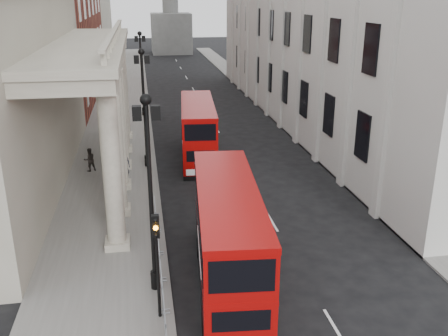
# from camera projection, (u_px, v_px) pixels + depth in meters

# --- Properties ---
(sidewalk_west) EXTENTS (6.00, 140.00, 0.12)m
(sidewalk_west) POSITION_uv_depth(u_px,v_px,m) (118.00, 132.00, 45.01)
(sidewalk_west) COLOR slate
(sidewalk_west) RESTS_ON ground
(sidewalk_east) EXTENTS (3.00, 140.00, 0.12)m
(sidewalk_east) POSITION_uv_depth(u_px,v_px,m) (294.00, 125.00, 47.58)
(sidewalk_east) COLOR slate
(sidewalk_east) RESTS_ON ground
(kerb) EXTENTS (0.20, 140.00, 0.14)m
(kerb) POSITION_uv_depth(u_px,v_px,m) (151.00, 131.00, 45.47)
(kerb) COLOR slate
(kerb) RESTS_ON ground
(brick_building) EXTENTS (9.00, 32.00, 22.00)m
(brick_building) POSITION_uv_depth(u_px,v_px,m) (50.00, 1.00, 56.95)
(brick_building) COLOR maroon
(brick_building) RESTS_ON ground
(west_building_far) EXTENTS (9.00, 30.00, 20.00)m
(west_building_far) POSITION_uv_depth(u_px,v_px,m) (80.00, 4.00, 87.05)
(west_building_far) COLOR gray
(west_building_far) RESTS_ON ground
(lamp_post_south) EXTENTS (1.05, 0.44, 8.32)m
(lamp_post_south) POSITION_uv_depth(u_px,v_px,m) (150.00, 183.00, 19.59)
(lamp_post_south) COLOR black
(lamp_post_south) RESTS_ON sidewalk_west
(lamp_post_mid) EXTENTS (1.05, 0.44, 8.32)m
(lamp_post_mid) POSITION_uv_depth(u_px,v_px,m) (144.00, 101.00, 34.47)
(lamp_post_mid) COLOR black
(lamp_post_mid) RESTS_ON sidewalk_west
(lamp_post_north) EXTENTS (1.05, 0.44, 8.32)m
(lamp_post_north) POSITION_uv_depth(u_px,v_px,m) (141.00, 68.00, 49.35)
(lamp_post_north) COLOR black
(lamp_post_north) RESTS_ON sidewalk_west
(traffic_light) EXTENTS (0.28, 0.33, 4.30)m
(traffic_light) POSITION_uv_depth(u_px,v_px,m) (157.00, 248.00, 18.33)
(traffic_light) COLOR black
(traffic_light) RESTS_ON sidewalk_west
(crowd_barriers) EXTENTS (0.50, 18.75, 1.10)m
(crowd_barriers) POSITION_uv_depth(u_px,v_px,m) (163.00, 300.00, 19.39)
(crowd_barriers) COLOR gray
(crowd_barriers) RESTS_ON sidewalk_west
(bus_near) EXTENTS (3.34, 10.45, 4.44)m
(bus_near) POSITION_uv_depth(u_px,v_px,m) (228.00, 235.00, 20.97)
(bus_near) COLOR #990707
(bus_near) RESTS_ON ground
(bus_far) EXTENTS (3.20, 10.06, 4.27)m
(bus_far) POSITION_uv_depth(u_px,v_px,m) (198.00, 130.00, 37.46)
(bus_far) COLOR #930706
(bus_far) RESTS_ON ground
(pedestrian_a) EXTENTS (0.60, 0.40, 1.60)m
(pedestrian_a) POSITION_uv_depth(u_px,v_px,m) (119.00, 179.00, 31.30)
(pedestrian_a) COLOR black
(pedestrian_a) RESTS_ON sidewalk_west
(pedestrian_b) EXTENTS (0.99, 0.90, 1.66)m
(pedestrian_b) POSITION_uv_depth(u_px,v_px,m) (90.00, 160.00, 34.79)
(pedestrian_b) COLOR black
(pedestrian_b) RESTS_ON sidewalk_west
(pedestrian_c) EXTENTS (0.97, 0.73, 1.80)m
(pedestrian_c) POSITION_uv_depth(u_px,v_px,m) (124.00, 162.00, 34.01)
(pedestrian_c) COLOR black
(pedestrian_c) RESTS_ON sidewalk_west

